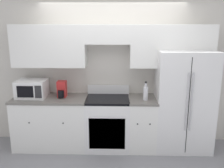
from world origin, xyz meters
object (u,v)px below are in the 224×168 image
bottle (146,93)px  refrigerator (183,100)px  microwave (32,89)px  oven_range (108,122)px

bottle → refrigerator: bearing=12.9°
bottle → microwave: bearing=176.5°
oven_range → refrigerator: 1.36m
refrigerator → bottle: refrigerator is taller
refrigerator → bottle: bearing=-167.1°
refrigerator → oven_range: bearing=-176.9°
oven_range → bottle: bottle is taller
refrigerator → microwave: 2.62m
refrigerator → microwave: refrigerator is taller
oven_range → refrigerator: size_ratio=0.62×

